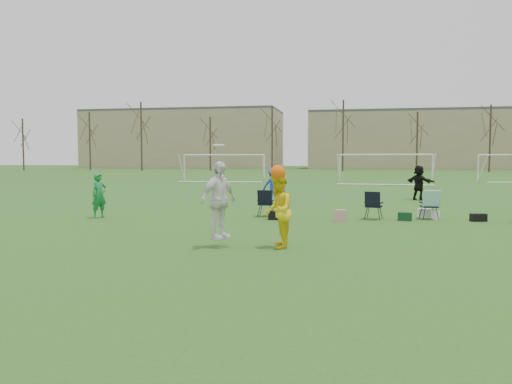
% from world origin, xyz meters
% --- Properties ---
extents(ground, '(260.00, 260.00, 0.00)m').
position_xyz_m(ground, '(0.00, 0.00, 0.00)').
color(ground, '#25551A').
rests_on(ground, ground).
extents(fielder_green_near, '(0.62, 0.69, 1.59)m').
position_xyz_m(fielder_green_near, '(-7.49, 6.49, 0.79)').
color(fielder_green_near, '#157B38').
rests_on(fielder_green_near, ground).
extents(fielder_blue, '(1.08, 0.62, 1.66)m').
position_xyz_m(fielder_blue, '(-2.28, 13.16, 0.83)').
color(fielder_blue, '#1A35C9').
rests_on(fielder_blue, ground).
extents(fielder_black, '(1.51, 1.52, 1.75)m').
position_xyz_m(fielder_black, '(4.63, 16.44, 0.88)').
color(fielder_black, black).
rests_on(fielder_black, ground).
extents(center_contest, '(2.22, 1.19, 2.44)m').
position_xyz_m(center_contest, '(-1.08, 1.71, 1.01)').
color(center_contest, white).
rests_on(center_contest, ground).
extents(sideline_setup, '(9.30, 2.04, 1.77)m').
position_xyz_m(sideline_setup, '(3.50, 7.98, 0.54)').
color(sideline_setup, '#0E331E').
rests_on(sideline_setup, ground).
extents(goal_left, '(7.39, 0.76, 2.46)m').
position_xyz_m(goal_left, '(-10.00, 34.00, 1.92)').
color(goal_left, white).
rests_on(goal_left, ground).
extents(goal_mid, '(7.40, 0.63, 2.46)m').
position_xyz_m(goal_mid, '(4.00, 32.00, 1.92)').
color(goal_mid, white).
rests_on(goal_mid, ground).
extents(tree_line, '(110.28, 3.28, 11.40)m').
position_xyz_m(tree_line, '(0.24, 69.85, 5.09)').
color(tree_line, '#382B21').
rests_on(tree_line, ground).
extents(building_row, '(126.00, 16.00, 13.00)m').
position_xyz_m(building_row, '(6.73, 96.00, 5.99)').
color(building_row, tan).
rests_on(building_row, ground).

